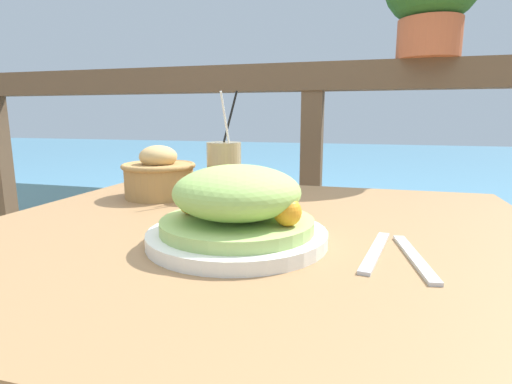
# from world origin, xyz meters

# --- Properties ---
(patio_table) EXTENTS (0.98, 0.88, 0.75)m
(patio_table) POSITION_xyz_m (0.00, 0.00, 0.64)
(patio_table) COLOR #997047
(patio_table) RESTS_ON ground_plane
(railing_fence) EXTENTS (2.80, 0.08, 1.11)m
(railing_fence) POSITION_xyz_m (0.00, 0.74, 0.83)
(railing_fence) COLOR brown
(railing_fence) RESTS_ON ground_plane
(sea_backdrop) EXTENTS (12.00, 4.00, 0.54)m
(sea_backdrop) POSITION_xyz_m (0.00, 3.24, 0.27)
(sea_backdrop) COLOR teal
(sea_backdrop) RESTS_ON ground_plane
(salad_plate) EXTENTS (0.27, 0.27, 0.12)m
(salad_plate) POSITION_xyz_m (0.00, -0.09, 0.80)
(salad_plate) COLOR white
(salad_plate) RESTS_ON patio_table
(drink_glass) EXTENTS (0.08, 0.08, 0.25)m
(drink_glass) POSITION_xyz_m (-0.13, 0.22, 0.81)
(drink_glass) COLOR tan
(drink_glass) RESTS_ON patio_table
(bread_basket) EXTENTS (0.17, 0.17, 0.12)m
(bread_basket) POSITION_xyz_m (-0.28, 0.19, 0.80)
(bread_basket) COLOR #AD7F47
(bread_basket) RESTS_ON patio_table
(fork) EXTENTS (0.05, 0.18, 0.00)m
(fork) POSITION_xyz_m (0.20, -0.08, 0.75)
(fork) COLOR silver
(fork) RESTS_ON patio_table
(knife) EXTENTS (0.04, 0.18, 0.00)m
(knife) POSITION_xyz_m (0.25, -0.09, 0.75)
(knife) COLOR silver
(knife) RESTS_ON patio_table
(orange_near_basket) EXTENTS (0.07, 0.07, 0.07)m
(orange_near_basket) POSITION_xyz_m (-0.01, 0.15, 0.78)
(orange_near_basket) COLOR orange
(orange_near_basket) RESTS_ON patio_table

